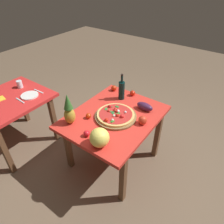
{
  "coord_description": "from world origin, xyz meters",
  "views": [
    {
      "loc": [
        -1.47,
        -1.04,
        2.14
      ],
      "look_at": [
        -0.01,
        0.02,
        0.8
      ],
      "focal_mm": 32.46,
      "sensor_mm": 36.0,
      "label": 1
    }
  ],
  "objects_px": {
    "tomato_by_bottle": "(114,88)",
    "dinner_plate": "(30,95)",
    "eggplant": "(145,106)",
    "wine_bottle": "(122,90)",
    "melon": "(99,138)",
    "display_table": "(114,122)",
    "fork_utensil": "(20,101)",
    "tomato_near_board": "(88,116)",
    "pizza": "(116,114)",
    "pineapple_left": "(69,111)",
    "tomato_at_corner": "(87,133)",
    "drinking_glass_water": "(20,84)",
    "knife_utensil": "(39,91)",
    "background_table": "(9,107)",
    "pizza_board": "(116,116)",
    "bell_pepper": "(143,120)",
    "tomato_beside_pepper": "(133,93)"
  },
  "relations": [
    {
      "from": "tomato_by_bottle",
      "to": "dinner_plate",
      "type": "xyz_separation_m",
      "value": [
        -0.75,
        0.8,
        -0.03
      ]
    },
    {
      "from": "eggplant",
      "to": "tomato_by_bottle",
      "type": "relative_size",
      "value": 2.74
    },
    {
      "from": "wine_bottle",
      "to": "melon",
      "type": "distance_m",
      "value": 0.84
    },
    {
      "from": "display_table",
      "to": "fork_utensil",
      "type": "bearing_deg",
      "value": 111.42
    },
    {
      "from": "melon",
      "to": "tomato_by_bottle",
      "type": "xyz_separation_m",
      "value": [
        0.9,
        0.48,
        -0.06
      ]
    },
    {
      "from": "tomato_near_board",
      "to": "pizza",
      "type": "bearing_deg",
      "value": -50.82
    },
    {
      "from": "tomato_near_board",
      "to": "pineapple_left",
      "type": "bearing_deg",
      "value": 148.99
    },
    {
      "from": "tomato_at_corner",
      "to": "drinking_glass_water",
      "type": "bearing_deg",
      "value": 82.31
    },
    {
      "from": "tomato_near_board",
      "to": "drinking_glass_water",
      "type": "relative_size",
      "value": 0.61
    },
    {
      "from": "melon",
      "to": "knife_utensil",
      "type": "xyz_separation_m",
      "value": [
        0.28,
        1.28,
        -0.09
      ]
    },
    {
      "from": "melon",
      "to": "knife_utensil",
      "type": "bearing_deg",
      "value": 77.46
    },
    {
      "from": "display_table",
      "to": "pizza",
      "type": "relative_size",
      "value": 2.67
    },
    {
      "from": "background_table",
      "to": "pineapple_left",
      "type": "distance_m",
      "value": 1.03
    },
    {
      "from": "wine_bottle",
      "to": "pineapple_left",
      "type": "xyz_separation_m",
      "value": [
        -0.72,
        0.17,
        0.03
      ]
    },
    {
      "from": "pizza_board",
      "to": "pineapple_left",
      "type": "distance_m",
      "value": 0.52
    },
    {
      "from": "pineapple_left",
      "to": "fork_utensil",
      "type": "bearing_deg",
      "value": 94.74
    },
    {
      "from": "pizza_board",
      "to": "bell_pepper",
      "type": "bearing_deg",
      "value": -75.75
    },
    {
      "from": "bell_pepper",
      "to": "tomato_by_bottle",
      "type": "bearing_deg",
      "value": 59.3
    },
    {
      "from": "background_table",
      "to": "drinking_glass_water",
      "type": "height_order",
      "value": "drinking_glass_water"
    },
    {
      "from": "pizza_board",
      "to": "dinner_plate",
      "type": "relative_size",
      "value": 2.11
    },
    {
      "from": "pizza_board",
      "to": "wine_bottle",
      "type": "bearing_deg",
      "value": 24.56
    },
    {
      "from": "pizza",
      "to": "bell_pepper",
      "type": "height_order",
      "value": "bell_pepper"
    },
    {
      "from": "pizza_board",
      "to": "pineapple_left",
      "type": "bearing_deg",
      "value": 137.11
    },
    {
      "from": "wine_bottle",
      "to": "background_table",
      "type": "bearing_deg",
      "value": 126.98
    },
    {
      "from": "melon",
      "to": "fork_utensil",
      "type": "relative_size",
      "value": 1.04
    },
    {
      "from": "pineapple_left",
      "to": "eggplant",
      "type": "bearing_deg",
      "value": -37.87
    },
    {
      "from": "knife_utensil",
      "to": "pizza_board",
      "type": "bearing_deg",
      "value": -84.48
    },
    {
      "from": "pineapple_left",
      "to": "fork_utensil",
      "type": "relative_size",
      "value": 1.99
    },
    {
      "from": "wine_bottle",
      "to": "tomato_near_board",
      "type": "relative_size",
      "value": 5.54
    },
    {
      "from": "background_table",
      "to": "tomato_beside_pepper",
      "type": "bearing_deg",
      "value": -50.45
    },
    {
      "from": "melon",
      "to": "drinking_glass_water",
      "type": "distance_m",
      "value": 1.58
    },
    {
      "from": "display_table",
      "to": "dinner_plate",
      "type": "relative_size",
      "value": 5.08
    },
    {
      "from": "tomato_by_bottle",
      "to": "knife_utensil",
      "type": "relative_size",
      "value": 0.41
    },
    {
      "from": "eggplant",
      "to": "knife_utensil",
      "type": "relative_size",
      "value": 1.11
    },
    {
      "from": "pineapple_left",
      "to": "tomato_beside_pepper",
      "type": "bearing_deg",
      "value": -16.11
    },
    {
      "from": "display_table",
      "to": "tomato_near_board",
      "type": "xyz_separation_m",
      "value": [
        -0.2,
        0.2,
        0.13
      ]
    },
    {
      "from": "display_table",
      "to": "tomato_near_board",
      "type": "height_order",
      "value": "tomato_near_board"
    },
    {
      "from": "bell_pepper",
      "to": "pineapple_left",
      "type": "bearing_deg",
      "value": 124.67
    },
    {
      "from": "wine_bottle",
      "to": "pizza",
      "type": "bearing_deg",
      "value": -155.61
    },
    {
      "from": "melon",
      "to": "wine_bottle",
      "type": "bearing_deg",
      "value": 19.85
    },
    {
      "from": "background_table",
      "to": "melon",
      "type": "bearing_deg",
      "value": -86.69
    },
    {
      "from": "display_table",
      "to": "tomato_by_bottle",
      "type": "bearing_deg",
      "value": 35.85
    },
    {
      "from": "tomato_near_board",
      "to": "fork_utensil",
      "type": "height_order",
      "value": "tomato_near_board"
    },
    {
      "from": "eggplant",
      "to": "tomato_by_bottle",
      "type": "distance_m",
      "value": 0.56
    },
    {
      "from": "eggplant",
      "to": "drinking_glass_water",
      "type": "height_order",
      "value": "drinking_glass_water"
    },
    {
      "from": "bell_pepper",
      "to": "dinner_plate",
      "type": "bearing_deg",
      "value": 104.14
    },
    {
      "from": "knife_utensil",
      "to": "dinner_plate",
      "type": "bearing_deg",
      "value": 178.1
    },
    {
      "from": "pineapple_left",
      "to": "tomato_at_corner",
      "type": "bearing_deg",
      "value": -100.74
    },
    {
      "from": "drinking_glass_water",
      "to": "tomato_by_bottle",
      "type": "bearing_deg",
      "value": -57.75
    },
    {
      "from": "display_table",
      "to": "pineapple_left",
      "type": "height_order",
      "value": "pineapple_left"
    }
  ]
}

